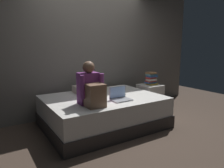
# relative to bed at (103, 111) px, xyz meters

# --- Properties ---
(ground_plane) EXTENTS (8.00, 8.00, 0.00)m
(ground_plane) POSITION_rel_bed_xyz_m (0.20, -0.30, -0.26)
(ground_plane) COLOR #47382D
(wall_back) EXTENTS (5.60, 0.10, 2.70)m
(wall_back) POSITION_rel_bed_xyz_m (0.20, 0.90, 1.09)
(wall_back) COLOR slate
(wall_back) RESTS_ON ground_plane
(bed) EXTENTS (2.00, 1.50, 0.53)m
(bed) POSITION_rel_bed_xyz_m (0.00, 0.00, 0.00)
(bed) COLOR #332D2B
(bed) RESTS_ON ground_plane
(nightstand) EXTENTS (0.44, 0.46, 0.58)m
(nightstand) POSITION_rel_bed_xyz_m (1.30, 0.21, 0.03)
(nightstand) COLOR beige
(nightstand) RESTS_ON ground_plane
(person_sitting) EXTENTS (0.39, 0.44, 0.66)m
(person_sitting) POSITION_rel_bed_xyz_m (-0.41, -0.35, 0.52)
(person_sitting) COLOR #75337A
(person_sitting) RESTS_ON bed
(laptop) EXTENTS (0.32, 0.23, 0.22)m
(laptop) POSITION_rel_bed_xyz_m (0.12, -0.35, 0.32)
(laptop) COLOR #9EA0A5
(laptop) RESTS_ON bed
(pillow) EXTENTS (0.56, 0.36, 0.13)m
(pillow) POSITION_rel_bed_xyz_m (-0.05, 0.45, 0.33)
(pillow) COLOR beige
(pillow) RESTS_ON bed
(book_stack) EXTENTS (0.23, 0.18, 0.27)m
(book_stack) POSITION_rel_bed_xyz_m (1.33, 0.22, 0.45)
(book_stack) COLOR gold
(book_stack) RESTS_ON nightstand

